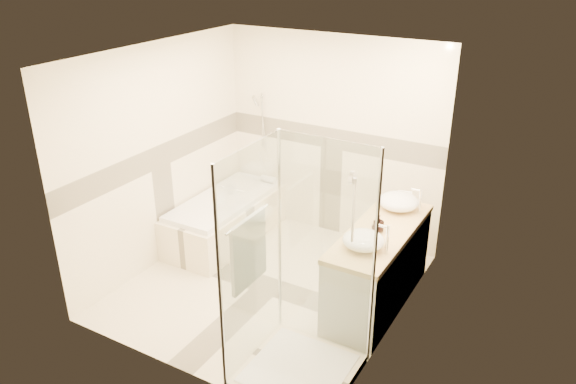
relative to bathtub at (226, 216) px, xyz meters
The scene contains 12 objects.
room 1.57m from the bathtub, 30.53° to the right, with size 2.82×3.02×2.52m.
bathtub is the anchor object (origin of this frame).
vanity 2.18m from the bathtub, ahead, with size 0.58×1.62×0.85m.
shower_enclosure 2.47m from the bathtub, 41.10° to the right, with size 0.96×0.93×2.04m.
vessel_sink_near 2.23m from the bathtub, ahead, with size 0.42×0.42×0.17m, color white.
vessel_sink_far 2.34m from the bathtub, 19.58° to the right, with size 0.39×0.39×0.16m, color white.
faucet_near 2.46m from the bathtub, ahead, with size 0.11×0.03×0.28m.
faucet_far 2.57m from the bathtub, 17.90° to the right, with size 0.12×0.03×0.29m.
amenity_bottle_a 2.25m from the bathtub, 10.08° to the right, with size 0.07×0.08×0.16m, color black.
amenity_bottle_b 2.25m from the bathtub, 10.82° to the right, with size 0.11×0.11×0.14m, color black.
folded_towels 2.24m from the bathtub, ahead, with size 0.16×0.26×0.08m, color white.
rolled_towel 0.77m from the bathtub, 72.79° to the left, with size 0.09×0.09×0.19m, color white.
Camera 1 is at (2.75, -4.38, 3.45)m, focal length 35.00 mm.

